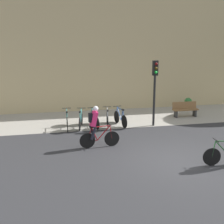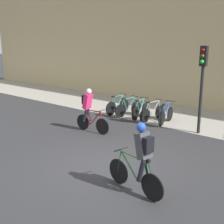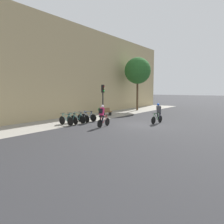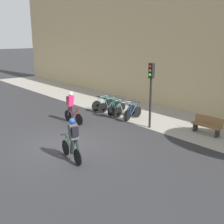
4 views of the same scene
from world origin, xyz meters
TOP-DOWN VIEW (x-y plane):
  - ground at (0.00, 0.00)m, footprint 200.00×200.00m
  - kerb_strip at (0.00, 6.75)m, footprint 44.00×4.50m
  - building_facade at (0.00, 9.30)m, footprint 44.00×0.60m
  - cyclist_pink at (-2.78, 2.06)m, footprint 1.69×0.46m
  - parked_bike_0 at (-3.78, 5.10)m, footprint 0.46×1.74m
  - parked_bike_1 at (-3.08, 5.10)m, footprint 0.51×1.65m
  - parked_bike_2 at (-2.37, 5.10)m, footprint 0.46×1.66m
  - parked_bike_3 at (-1.68, 5.10)m, footprint 0.46×1.70m
  - parked_bike_4 at (-0.97, 5.10)m, footprint 0.46×1.71m
  - traffic_light_pole at (0.74, 4.69)m, footprint 0.26×0.30m
  - bench at (3.26, 6.12)m, footprint 1.52×0.44m
  - potted_plant at (4.39, 7.98)m, footprint 0.48×0.48m

SIDE VIEW (x-z plane):
  - ground at x=0.00m, z-range 0.00..0.00m
  - kerb_strip at x=0.00m, z-range 0.00..0.01m
  - parked_bike_2 at x=-2.37m, z-range -0.09..0.88m
  - parked_bike_1 at x=-3.08m, z-range -0.09..0.88m
  - parked_bike_3 at x=-1.68m, z-range -0.08..0.88m
  - parked_bike_4 at x=-0.97m, z-range -0.08..0.89m
  - parked_bike_0 at x=-3.78m, z-range -0.08..0.91m
  - potted_plant at x=4.39m, z-range 0.05..0.83m
  - bench at x=3.26m, z-range 0.02..0.91m
  - cyclist_pink at x=-2.78m, z-range 0.06..1.83m
  - traffic_light_pole at x=0.74m, z-range 0.67..4.09m
  - building_facade at x=0.00m, z-range 0.00..10.18m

